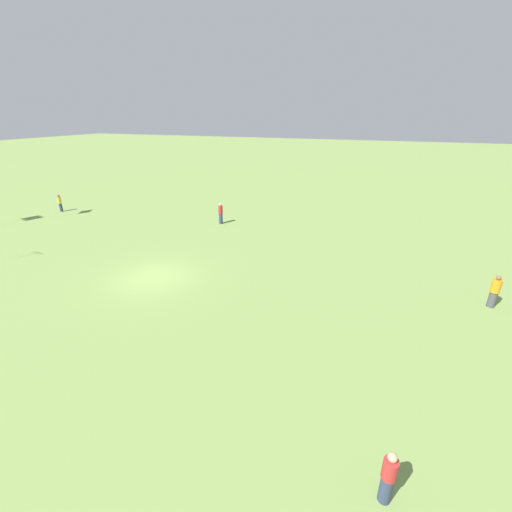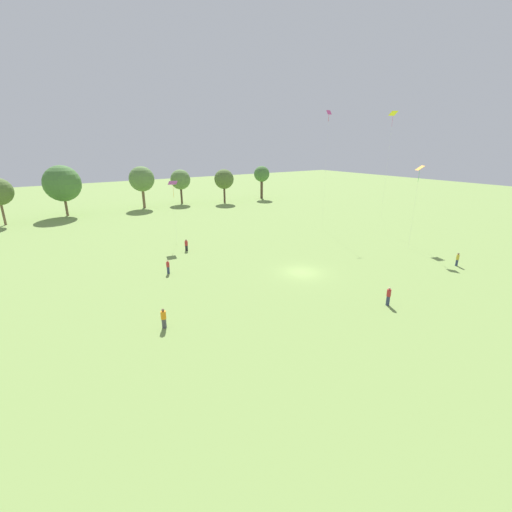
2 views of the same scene
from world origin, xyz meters
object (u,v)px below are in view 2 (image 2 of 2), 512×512
(kite_2, at_px, (173,184))
(kite_3, at_px, (420,171))
(person_4, at_px, (168,267))
(kite_1, at_px, (393,119))
(person_1, at_px, (388,296))
(kite_0, at_px, (328,121))
(person_2, at_px, (186,245))
(person_3, at_px, (164,318))
(person_0, at_px, (457,259))

(kite_2, distance_m, kite_3, 35.46)
(person_4, xyz_separation_m, kite_1, (39.57, 0.05, 17.82))
(kite_1, height_order, kite_2, kite_1)
(person_1, bearing_deg, kite_0, 166.81)
(kite_0, distance_m, kite_2, 27.63)
(person_4, relative_size, kite_1, 0.08)
(person_1, relative_size, person_2, 1.10)
(kite_0, relative_size, kite_3, 1.68)
(person_2, height_order, person_3, person_3)
(kite_1, bearing_deg, person_0, 127.40)
(person_2, xyz_separation_m, kite_1, (34.15, -7.34, 17.83))
(kite_1, bearing_deg, person_2, 49.97)
(kite_1, bearing_deg, person_4, 62.17)
(kite_1, height_order, kite_3, kite_1)
(person_0, bearing_deg, kite_2, 11.16)
(person_2, relative_size, person_3, 0.95)
(kite_2, bearing_deg, kite_0, -141.35)
(person_4, bearing_deg, kite_1, -18.18)
(kite_2, bearing_deg, person_4, 117.14)
(person_0, relative_size, kite_1, 0.09)
(person_3, xyz_separation_m, kite_2, (10.77, 24.62, 8.11))
(person_0, height_order, person_4, person_0)
(person_2, bearing_deg, person_1, 144.53)
(person_4, bearing_deg, person_1, -72.00)
(person_3, xyz_separation_m, person_4, (4.76, 12.03, -0.03))
(person_3, distance_m, kite_1, 49.27)
(person_0, xyz_separation_m, kite_1, (8.18, 17.79, 17.79))
(kite_1, xyz_separation_m, kite_2, (-33.56, 12.54, -9.68))
(person_3, xyz_separation_m, kite_3, (38.34, 2.43, 10.29))
(person_1, distance_m, kite_1, 36.55)
(person_0, height_order, kite_0, kite_0)
(person_0, relative_size, person_2, 1.01)
(kite_0, height_order, kite_3, kite_0)
(person_4, bearing_deg, person_0, -47.72)
(kite_1, bearing_deg, kite_0, 25.21)
(person_0, height_order, person_3, person_3)
(person_2, bearing_deg, person_3, 98.34)
(person_2, height_order, kite_2, kite_2)
(person_3, bearing_deg, person_4, 37.14)
(person_1, height_order, kite_1, kite_1)
(person_4, xyz_separation_m, kite_2, (6.01, 12.59, 8.14))
(person_3, distance_m, kite_2, 28.07)
(person_2, relative_size, kite_0, 0.08)
(kite_2, bearing_deg, person_3, 119.04)
(person_2, relative_size, kite_3, 0.14)
(person_0, bearing_deg, kite_3, -43.83)
(person_2, distance_m, kite_1, 39.22)
(person_0, xyz_separation_m, kite_2, (-25.38, 30.33, 8.11))
(person_3, height_order, kite_1, kite_1)
(person_3, height_order, kite_2, kite_2)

